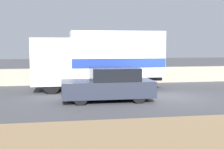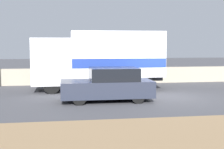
# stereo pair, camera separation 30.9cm
# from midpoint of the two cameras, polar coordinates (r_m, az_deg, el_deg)

# --- Properties ---
(ground_plane) EXTENTS (80.00, 80.00, 0.00)m
(ground_plane) POSITION_cam_midpoint_polar(r_m,az_deg,el_deg) (15.51, 9.30, -4.03)
(ground_plane) COLOR #47474C
(stone_wall_backdrop) EXTENTS (60.00, 0.35, 1.03)m
(stone_wall_backdrop) POSITION_cam_midpoint_polar(r_m,az_deg,el_deg) (20.67, 4.32, -0.11)
(stone_wall_backdrop) COLOR #A39984
(stone_wall_backdrop) RESTS_ON ground_plane
(box_truck) EXTENTS (7.14, 2.40, 3.27)m
(box_truck) POSITION_cam_midpoint_polar(r_m,az_deg,el_deg) (17.43, -2.61, 3.04)
(box_truck) COLOR silver
(box_truck) RESTS_ON ground_plane
(car_hatchback) EXTENTS (4.10, 1.75, 1.52)m
(car_hatchback) POSITION_cam_midpoint_polar(r_m,az_deg,el_deg) (14.05, -1.12, -1.91)
(car_hatchback) COLOR #282D3D
(car_hatchback) RESTS_ON ground_plane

